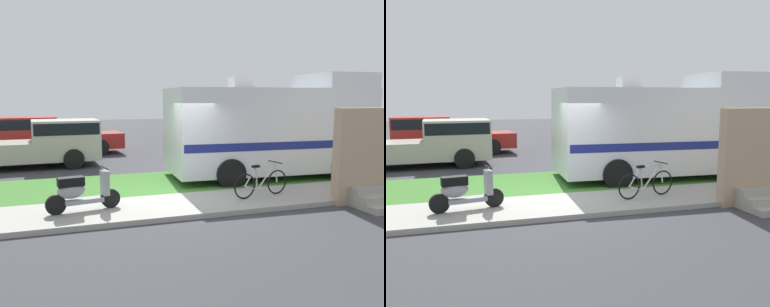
# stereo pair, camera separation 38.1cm
# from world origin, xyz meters

# --- Properties ---
(ground_plane) EXTENTS (80.00, 80.00, 0.00)m
(ground_plane) POSITION_xyz_m (0.00, 0.00, 0.00)
(ground_plane) COLOR #38383D
(sidewalk) EXTENTS (24.00, 2.00, 0.12)m
(sidewalk) POSITION_xyz_m (0.00, -1.20, 0.06)
(sidewalk) COLOR #9E9B93
(sidewalk) RESTS_ON ground
(grass_strip) EXTENTS (24.00, 3.40, 0.08)m
(grass_strip) POSITION_xyz_m (0.00, 1.50, 0.04)
(grass_strip) COLOR #3D752D
(grass_strip) RESTS_ON ground
(motorhome_rv) EXTENTS (6.69, 3.02, 3.44)m
(motorhome_rv) POSITION_xyz_m (3.74, 1.44, 1.64)
(motorhome_rv) COLOR silver
(motorhome_rv) RESTS_ON ground
(scooter) EXTENTS (1.65, 0.58, 0.97)m
(scooter) POSITION_xyz_m (-2.53, -1.16, 0.58)
(scooter) COLOR black
(scooter) RESTS_ON ground
(bicycle) EXTENTS (1.69, 0.54, 0.88)m
(bicycle) POSITION_xyz_m (1.96, -1.21, 0.49)
(bicycle) COLOR black
(bicycle) RESTS_ON ground
(pickup_truck_near) EXTENTS (5.57, 2.39, 1.80)m
(pickup_truck_near) POSITION_xyz_m (-3.55, 6.10, 0.96)
(pickup_truck_near) COLOR #B7B29E
(pickup_truck_near) RESTS_ON ground
(pickup_truck_far) EXTENTS (5.58, 2.37, 1.80)m
(pickup_truck_far) POSITION_xyz_m (-3.39, 9.25, 0.96)
(pickup_truck_far) COLOR maroon
(pickup_truck_far) RESTS_ON ground
(porch_steps) EXTENTS (2.00, 1.26, 2.40)m
(porch_steps) POSITION_xyz_m (4.47, -2.29, 0.97)
(porch_steps) COLOR #9E998E
(porch_steps) RESTS_ON ground
(bottle_green) EXTENTS (0.07, 0.07, 0.24)m
(bottle_green) POSITION_xyz_m (5.13, -1.00, 0.22)
(bottle_green) COLOR brown
(bottle_green) RESTS_ON ground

